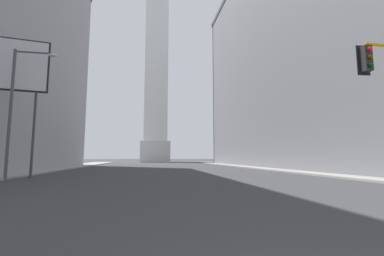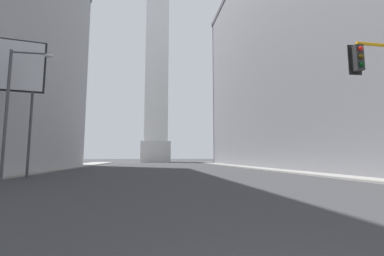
{
  "view_description": "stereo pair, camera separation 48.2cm",
  "coord_description": "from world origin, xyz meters",
  "views": [
    {
      "loc": [
        -2.03,
        -1.42,
        1.53
      ],
      "look_at": [
        8.36,
        59.26,
        8.49
      ],
      "focal_mm": 24.0,
      "sensor_mm": 36.0,
      "label": 1
    },
    {
      "loc": [
        -1.55,
        -1.5,
        1.53
      ],
      "look_at": [
        8.36,
        59.26,
        8.49
      ],
      "focal_mm": 24.0,
      "sensor_mm": 36.0,
      "label": 2
    }
  ],
  "objects": [
    {
      "name": "sidewalk_left",
      "position": [
        -13.88,
        27.52,
        0.07
      ],
      "size": [
        5.0,
        91.74,
        0.15
      ],
      "primitive_type": "cube",
      "color": "gray",
      "rests_on": "ground_plane"
    },
    {
      "name": "sidewalk_right",
      "position": [
        13.88,
        27.52,
        0.07
      ],
      "size": [
        5.0,
        91.74,
        0.15
      ],
      "primitive_type": "cube",
      "color": "gray",
      "rests_on": "ground_plane"
    },
    {
      "name": "building_right",
      "position": [
        28.34,
        31.27,
        17.65
      ],
      "size": [
        30.01,
        55.07,
        35.28
      ],
      "color": "slate",
      "rests_on": "ground_plane"
    },
    {
      "name": "obelisk",
      "position": [
        0.0,
        76.45,
        37.94
      ],
      "size": [
        8.56,
        8.56,
        78.91
      ],
      "color": "silver",
      "rests_on": "ground_plane"
    },
    {
      "name": "street_lamp",
      "position": [
        -10.99,
        17.78,
        5.5
      ],
      "size": [
        2.9,
        0.36,
        9.09
      ],
      "color": "#4C4C51",
      "rests_on": "ground_plane"
    },
    {
      "name": "billboard_sign",
      "position": [
        -11.92,
        18.91,
        8.04
      ],
      "size": [
        4.55,
        0.95,
        10.38
      ],
      "color": "#3F3F42",
      "rests_on": "ground_plane"
    }
  ]
}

